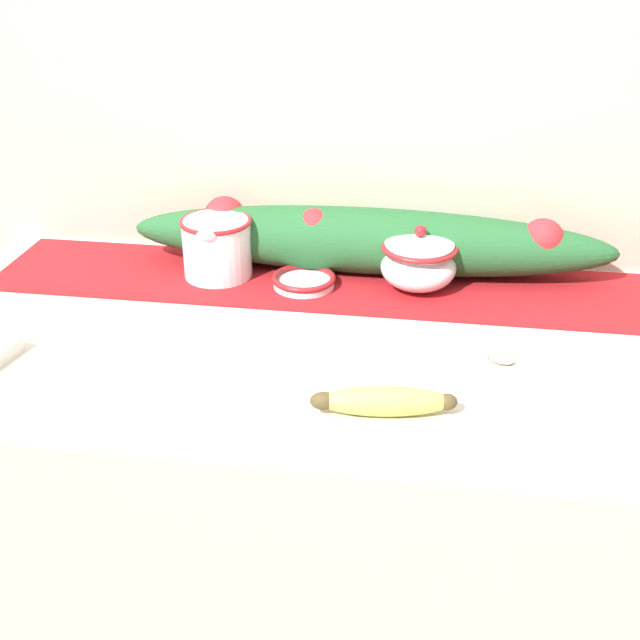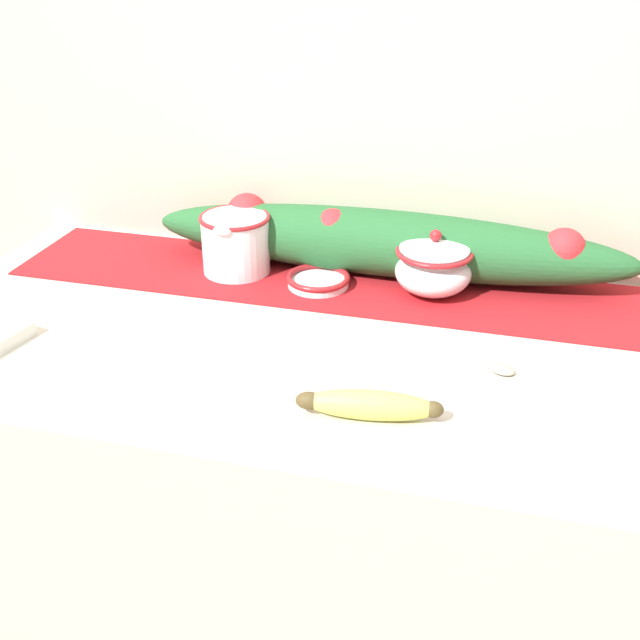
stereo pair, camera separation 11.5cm
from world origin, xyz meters
name	(u,v)px [view 2 (the right image)]	position (x,y,z in m)	size (l,w,h in m)	color
countertop	(348,568)	(0.00, 0.00, 0.46)	(1.40, 0.64, 0.91)	beige
back_wall	(402,99)	(0.00, 0.34, 1.20)	(2.20, 0.04, 2.40)	beige
table_runner	(379,287)	(0.00, 0.20, 0.91)	(1.29, 0.23, 0.00)	#A8191E
cream_pitcher	(236,241)	(-0.26, 0.20, 0.97)	(0.12, 0.14, 0.11)	white
sugar_bowl	(434,266)	(0.09, 0.20, 0.96)	(0.13, 0.13, 0.11)	white
small_dish	(318,280)	(-0.10, 0.17, 0.93)	(0.11, 0.11, 0.02)	white
banana	(369,405)	(0.06, -0.19, 0.93)	(0.19, 0.06, 0.04)	#CCD156
spoon	(495,367)	(0.21, -0.03, 0.92)	(0.15, 0.08, 0.01)	#A89E89
poinsettia_garland	(387,242)	(0.00, 0.25, 0.97)	(0.85, 0.13, 0.12)	#235B2D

